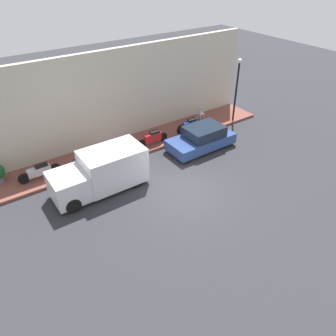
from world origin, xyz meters
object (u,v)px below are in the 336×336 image
Objects in this scene: delivery_van at (100,172)px; motorcycle_black at (83,162)px; scooter_silver at (40,171)px; parked_car at (202,138)px; motorcycle_blue at (190,125)px; cafe_chair at (200,113)px; motorcycle_red at (153,138)px; streetlamp at (237,83)px.

motorcycle_black is (1.94, 0.12, -0.43)m from delivery_van.
parked_car is at bearing -103.55° from scooter_silver.
cafe_chair is (0.94, -1.57, 0.07)m from motorcycle_blue.
streetlamp reaches higher than motorcycle_red.
motorcycle_blue is at bearing -73.46° from delivery_van.
motorcycle_black is 0.90× the size of motorcycle_red.
parked_car is 4.34× the size of cafe_chair.
delivery_van is 10.84m from streetlamp.
parked_car reaches higher than cafe_chair.
delivery_van is 1.99m from motorcycle_black.
streetlamp is 4.45× the size of cafe_chair.
motorcycle_red is (2.07, -4.27, -0.40)m from delivery_van.
scooter_silver is at bearing 93.35° from cafe_chair.
delivery_van is 7.39m from motorcycle_blue.
delivery_van reaches higher than motorcycle_red.
cafe_chair reaches higher than motorcycle_blue.
delivery_van is 4.77m from motorcycle_red.
cafe_chair is (1.23, 1.90, -2.01)m from streetlamp.
scooter_silver is (0.30, 9.30, -0.04)m from motorcycle_blue.
scooter_silver is (2.41, 2.23, -0.43)m from delivery_van.
motorcycle_red is 2.80m from motorcycle_blue.
delivery_van reaches higher than parked_car.
parked_car is at bearing 142.28° from cafe_chair.
cafe_chair is at bearing -86.65° from scooter_silver.
streetlamp is at bearing -69.35° from parked_car.
streetlamp reaches higher than delivery_van.
motorcycle_red is at bearing -88.25° from motorcycle_black.
delivery_van is 2.23× the size of motorcycle_red.
scooter_silver is at bearing 87.04° from motorcycle_red.
motorcycle_blue is at bearing -91.87° from scooter_silver.
motorcycle_black is at bearing 97.20° from cafe_chair.
delivery_van reaches higher than motorcycle_black.
motorcycle_black is 1.99× the size of cafe_chair.
motorcycle_blue is at bearing 85.28° from streetlamp.
motorcycle_red is at bearing -64.16° from delivery_van.
streetlamp is (-0.59, -12.78, 2.11)m from scooter_silver.
motorcycle_black is 8.83m from cafe_chair.
motorcycle_red is 6.51m from scooter_silver.
streetlamp reaches higher than motorcycle_blue.
delivery_van is (-0.30, 6.52, 0.36)m from parked_car.
streetlamp is at bearing -122.80° from cafe_chair.
motorcycle_black is at bearing 89.35° from streetlamp.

